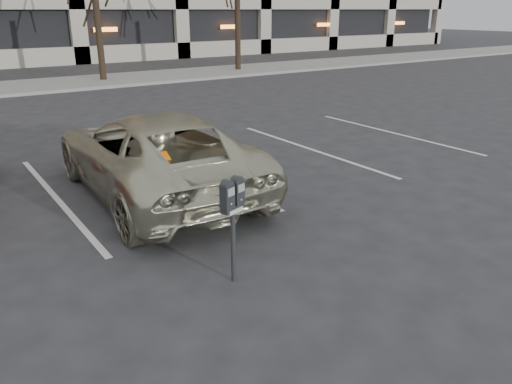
{
  "coord_description": "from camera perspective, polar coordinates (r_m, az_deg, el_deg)",
  "views": [
    {
      "loc": [
        -3.08,
        -6.07,
        3.01
      ],
      "look_at": [
        0.04,
        -1.53,
        0.99
      ],
      "focal_mm": 35.0,
      "sensor_mm": 36.0,
      "label": 1
    }
  ],
  "objects": [
    {
      "name": "ground",
      "position": [
        7.45,
        -6.99,
        -3.84
      ],
      "size": [
        140.0,
        140.0,
        0.0
      ],
      "primitive_type": "plane",
      "color": "#28282B",
      "rests_on": "ground"
    },
    {
      "name": "sidewalk",
      "position": [
        22.48,
        -26.83,
        10.51
      ],
      "size": [
        80.0,
        4.0,
        0.12
      ],
      "primitive_type": "cube",
      "color": "gray",
      "rests_on": "ground"
    },
    {
      "name": "stall_lines",
      "position": [
        9.05,
        -21.79,
        -0.72
      ],
      "size": [
        16.9,
        5.2,
        0.0
      ],
      "color": "silver",
      "rests_on": "ground"
    },
    {
      "name": "suv_silver",
      "position": [
        8.67,
        -11.51,
        4.33
      ],
      "size": [
        2.58,
        5.18,
        1.41
      ],
      "rotation": [
        0.0,
        0.0,
        3.09
      ],
      "color": "beige",
      "rests_on": "ground"
    },
    {
      "name": "parking_meter",
      "position": [
        5.57,
        -2.69,
        -1.49
      ],
      "size": [
        0.34,
        0.21,
        1.25
      ],
      "rotation": [
        0.0,
        0.0,
        0.3
      ],
      "color": "black",
      "rests_on": "ground"
    }
  ]
}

